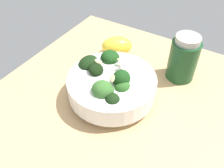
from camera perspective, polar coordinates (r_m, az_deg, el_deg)
ground_plane at (r=55.30cm, az=2.89°, el=-5.93°), size 59.43×59.43×4.42cm
bowl_of_broccoli at (r=52.06cm, az=-0.25°, el=0.08°), size 20.37×19.24×9.48cm
lemon_wedge at (r=65.92cm, az=1.19°, el=9.07°), size 9.84×9.19×5.09cm
bottle_tall at (r=58.90cm, az=16.65°, el=5.87°), size 6.79×6.79×11.44cm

